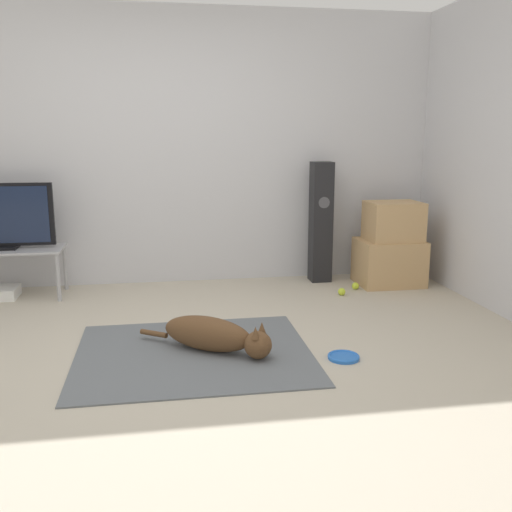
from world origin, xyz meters
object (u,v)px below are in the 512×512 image
Objects in this scene: cardboard_box_lower at (389,262)px; dog at (215,335)px; cardboard_box_upper at (393,221)px; floor_speaker at (321,222)px; frisbee at (344,357)px; tennis_ball_near_speaker at (342,292)px; tennis_ball_by_boxes at (355,286)px.

dog is at bearing -140.43° from cardboard_box_lower.
cardboard_box_lower is at bearing 140.10° from cardboard_box_upper.
floor_speaker reaches higher than dog.
frisbee is 1.49m from tennis_ball_near_speaker.
floor_speaker is at bearing 157.79° from cardboard_box_upper.
cardboard_box_lower is 0.40m from cardboard_box_upper.
floor_speaker reaches higher than frisbee.
floor_speaker is (-0.63, 0.26, -0.03)m from cardboard_box_upper.
cardboard_box_upper is 0.68m from floor_speaker.
cardboard_box_lower is 1.21× the size of cardboard_box_upper.
tennis_ball_by_boxes reaches higher than frisbee.
cardboard_box_upper is 0.87m from tennis_ball_near_speaker.
tennis_ball_near_speaker is at bearing -153.08° from cardboard_box_upper.
frisbee is at bearing -16.55° from dog.
frisbee is at bearing -107.43° from tennis_ball_near_speaker.
dog is 1.71× the size of cardboard_box_upper.
tennis_ball_by_boxes is at bearing -58.42° from floor_speaker.
cardboard_box_upper is at bearing 17.73° from tennis_ball_by_boxes.
tennis_ball_near_speaker is at bearing -151.17° from cardboard_box_lower.
frisbee is 0.18× the size of floor_speaker.
tennis_ball_by_boxes is 0.25m from tennis_ball_near_speaker.
dog is 1.97m from tennis_ball_by_boxes.
floor_speaker reaches higher than cardboard_box_lower.
dog is 0.84m from frisbee.
cardboard_box_upper is (0.02, -0.01, 0.40)m from cardboard_box_lower.
cardboard_box_upper reaches higher than cardboard_box_lower.
floor_speaker is (0.40, 1.97, 0.56)m from frisbee.
tennis_ball_by_boxes is (0.63, 1.59, 0.02)m from frisbee.
dog is 2.15m from floor_speaker.
frisbee is 2.08m from cardboard_box_upper.
cardboard_box_upper is at bearing 59.09° from frisbee.
tennis_ball_near_speaker is (-0.19, -0.17, 0.00)m from tennis_ball_by_boxes.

